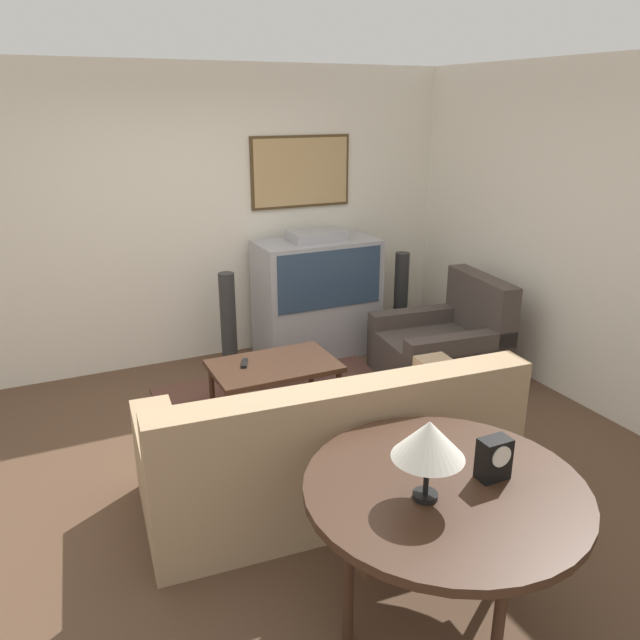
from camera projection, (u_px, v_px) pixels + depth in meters
The scene contains 14 objects.
ground_plane at pixel (276, 462), 4.32m from camera, with size 12.00×12.00×0.00m, color brown.
wall_back at pixel (189, 218), 5.70m from camera, with size 12.00×0.10×2.70m.
wall_right at pixel (582, 237), 4.93m from camera, with size 0.06×12.00×2.70m.
area_rug at pixel (288, 404), 5.14m from camera, with size 1.97×1.54×0.01m.
tv at pixel (317, 296), 6.05m from camera, with size 1.16×0.59×1.22m.
couch at pixel (329, 452), 3.84m from camera, with size 2.29×1.13×0.92m.
armchair at pixel (443, 347), 5.59m from camera, with size 1.08×0.99×0.91m.
coffee_table at pixel (274, 369), 4.89m from camera, with size 0.97×0.62×0.43m.
console_table at pixel (445, 497), 2.79m from camera, with size 1.27×1.27×0.75m.
table_lamp at pixel (429, 441), 2.59m from camera, with size 0.31×0.31×0.37m.
mantel_clock at pixel (494, 458), 2.79m from camera, with size 0.14×0.10×0.20m.
remote at pixel (245, 363), 4.86m from camera, with size 0.10×0.16×0.02m.
speaker_tower_left at pixel (229, 326), 5.67m from camera, with size 0.24×0.24×0.93m.
speaker_tower_right at pixel (401, 300), 6.41m from camera, with size 0.24×0.24×0.93m.
Camera 1 is at (-1.33, -3.52, 2.37)m, focal length 35.00 mm.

